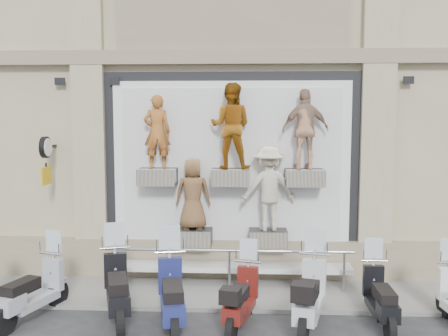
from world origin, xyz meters
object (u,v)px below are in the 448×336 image
Objects in this scene: scooter_d at (117,276)px; scooter_h at (381,286)px; clock_sign_bracket at (46,154)px; guard_rail at (229,272)px; scooter_e at (172,282)px; scooter_g at (310,283)px; scooter_f at (241,288)px; scooter_c at (32,279)px.

scooter_h is (4.57, -0.02, -0.11)m from scooter_d.
clock_sign_bracket is at bearing 164.16° from scooter_h.
scooter_e reaches higher than guard_rail.
scooter_d is 3.35m from scooter_g.
scooter_h is (2.39, 0.18, -0.00)m from scooter_f.
guard_rail is at bearing 18.82° from scooter_d.
clock_sign_bracket is 7.13m from scooter_h.
scooter_d is (-1.92, -1.43, 0.35)m from guard_rail.
guard_rail is 2.91× the size of scooter_h.
clock_sign_bracket is at bearing 118.49° from scooter_d.
scooter_c is 1.06× the size of scooter_h.
scooter_d is at bearing -143.44° from guard_rail.
scooter_h is at bearing -16.30° from clock_sign_bracket.
scooter_f is at bearing 15.30° from scooter_c.
scooter_g is at bearing 12.33° from scooter_f.
clock_sign_bracket is at bearing 172.66° from scooter_g.
scooter_h is (3.55, 0.30, -0.12)m from scooter_e.
scooter_h is (6.07, 0.04, -0.04)m from scooter_c.
scooter_g is at bearing 15.75° from scooter_c.
scooter_g is (3.34, -0.21, -0.01)m from scooter_d.
scooter_g is (4.84, -0.16, 0.06)m from scooter_c.
clock_sign_bracket reaches higher than scooter_c.
clock_sign_bracket is at bearing 173.16° from guard_rail.
scooter_e is 1.18m from scooter_f.
clock_sign_bracket is 6.06m from scooter_g.
scooter_e is 1.03× the size of scooter_g.
scooter_e reaches higher than scooter_h.
scooter_g reaches higher than scooter_c.
scooter_c is (-3.42, -1.48, 0.28)m from guard_rail.
scooter_h is at bearing 23.18° from scooter_g.
scooter_g is 1.14× the size of scooter_h.
scooter_e is at bearing -117.42° from guard_rail.
scooter_e is at bearing -174.68° from scooter_h.
scooter_f is at bearing -26.77° from clock_sign_bracket.
scooter_h is at bearing -6.75° from scooter_e.
scooter_d is 1.15× the size of scooter_h.
clock_sign_bracket is 0.58× the size of scooter_f.
scooter_f is 0.88× the size of scooter_g.
clock_sign_bracket reaches higher than scooter_h.
scooter_g is 1.25m from scooter_h.
scooter_d is at bearing 19.77° from scooter_c.
scooter_d reaches higher than scooter_c.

